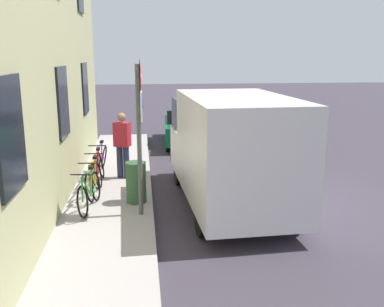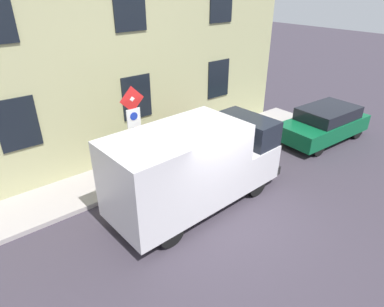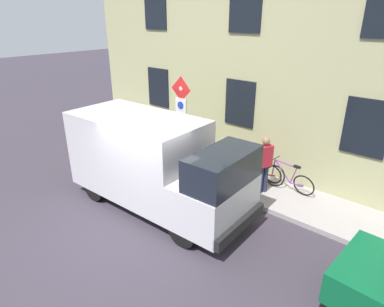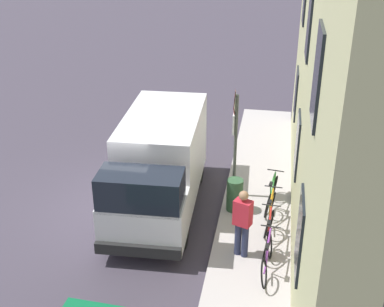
{
  "view_description": "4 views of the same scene",
  "coord_description": "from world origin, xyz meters",
  "px_view_note": "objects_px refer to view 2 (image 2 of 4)",
  "views": [
    {
      "loc": [
        3.08,
        9.46,
        3.33
      ],
      "look_at": [
        1.95,
        -0.24,
        1.08
      ],
      "focal_mm": 40.54,
      "sensor_mm": 36.0,
      "label": 1
    },
    {
      "loc": [
        -5.02,
        5.42,
        5.92
      ],
      "look_at": [
        1.94,
        -0.19,
        1.22
      ],
      "focal_mm": 30.96,
      "sensor_mm": 36.0,
      "label": 2
    },
    {
      "loc": [
        -4.24,
        -5.75,
        5.0
      ],
      "look_at": [
        2.34,
        -0.01,
        1.31
      ],
      "focal_mm": 30.87,
      "sensor_mm": 36.0,
      "label": 3
    },
    {
      "loc": [
        4.16,
        -11.5,
        7.53
      ],
      "look_at": [
        1.92,
        1.21,
        1.28
      ],
      "focal_mm": 47.68,
      "sensor_mm": 36.0,
      "label": 4
    }
  ],
  "objects_px": {
    "delivery_van": "(194,165)",
    "bicycle_orange": "(155,147)",
    "litter_bin": "(156,160)",
    "sign_post_stacked": "(134,123)",
    "bicycle_red": "(176,140)",
    "bicycle_purple": "(194,134)",
    "pedestrian": "(195,129)",
    "parked_hatchback": "(324,123)",
    "bicycle_green": "(133,155)"
  },
  "relations": [
    {
      "from": "litter_bin",
      "to": "sign_post_stacked",
      "type": "bearing_deg",
      "value": 100.06
    },
    {
      "from": "bicycle_red",
      "to": "bicycle_orange",
      "type": "distance_m",
      "value": 0.92
    },
    {
      "from": "bicycle_orange",
      "to": "bicycle_red",
      "type": "bearing_deg",
      "value": -175.39
    },
    {
      "from": "bicycle_purple",
      "to": "litter_bin",
      "type": "relative_size",
      "value": 1.91
    },
    {
      "from": "bicycle_green",
      "to": "litter_bin",
      "type": "bearing_deg",
      "value": 116.35
    },
    {
      "from": "bicycle_purple",
      "to": "litter_bin",
      "type": "distance_m",
      "value": 2.64
    },
    {
      "from": "delivery_van",
      "to": "bicycle_purple",
      "type": "xyz_separation_m",
      "value": [
        3.02,
        -2.49,
        -0.82
      ]
    },
    {
      "from": "parked_hatchback",
      "to": "bicycle_orange",
      "type": "height_order",
      "value": "parked_hatchback"
    },
    {
      "from": "delivery_van",
      "to": "bicycle_purple",
      "type": "distance_m",
      "value": 4.01
    },
    {
      "from": "bicycle_orange",
      "to": "litter_bin",
      "type": "relative_size",
      "value": 1.91
    },
    {
      "from": "sign_post_stacked",
      "to": "parked_hatchback",
      "type": "bearing_deg",
      "value": -102.84
    },
    {
      "from": "bicycle_purple",
      "to": "pedestrian",
      "type": "height_order",
      "value": "pedestrian"
    },
    {
      "from": "bicycle_green",
      "to": "litter_bin",
      "type": "xyz_separation_m",
      "value": [
        -0.97,
        -0.32,
        0.08
      ]
    },
    {
      "from": "litter_bin",
      "to": "delivery_van",
      "type": "bearing_deg",
      "value": 178.88
    },
    {
      "from": "bicycle_purple",
      "to": "pedestrian",
      "type": "xyz_separation_m",
      "value": [
        -0.61,
        0.48,
        0.56
      ]
    },
    {
      "from": "bicycle_red",
      "to": "pedestrian",
      "type": "height_order",
      "value": "pedestrian"
    },
    {
      "from": "bicycle_red",
      "to": "bicycle_orange",
      "type": "relative_size",
      "value": 1.0
    },
    {
      "from": "bicycle_purple",
      "to": "bicycle_orange",
      "type": "height_order",
      "value": "same"
    },
    {
      "from": "bicycle_purple",
      "to": "bicycle_red",
      "type": "relative_size",
      "value": 1.0
    },
    {
      "from": "delivery_van",
      "to": "bicycle_orange",
      "type": "distance_m",
      "value": 3.2
    },
    {
      "from": "delivery_van",
      "to": "bicycle_red",
      "type": "distance_m",
      "value": 3.5
    },
    {
      "from": "bicycle_red",
      "to": "bicycle_green",
      "type": "relative_size",
      "value": 1.0
    },
    {
      "from": "bicycle_orange",
      "to": "litter_bin",
      "type": "bearing_deg",
      "value": 62.62
    },
    {
      "from": "bicycle_purple",
      "to": "litter_bin",
      "type": "bearing_deg",
      "value": 25.82
    },
    {
      "from": "bicycle_orange",
      "to": "pedestrian",
      "type": "relative_size",
      "value": 1.0
    },
    {
      "from": "bicycle_green",
      "to": "delivery_van",
      "type": "bearing_deg",
      "value": 103.44
    },
    {
      "from": "delivery_van",
      "to": "parked_hatchback",
      "type": "distance_m",
      "value": 7.04
    },
    {
      "from": "delivery_van",
      "to": "parked_hatchback",
      "type": "bearing_deg",
      "value": -1.26
    },
    {
      "from": "delivery_van",
      "to": "parked_hatchback",
      "type": "relative_size",
      "value": 1.33
    },
    {
      "from": "sign_post_stacked",
      "to": "bicycle_purple",
      "type": "xyz_separation_m",
      "value": [
        1.11,
        -3.23,
        -1.67
      ]
    },
    {
      "from": "sign_post_stacked",
      "to": "bicycle_orange",
      "type": "relative_size",
      "value": 1.77
    },
    {
      "from": "sign_post_stacked",
      "to": "delivery_van",
      "type": "relative_size",
      "value": 0.56
    },
    {
      "from": "sign_post_stacked",
      "to": "delivery_van",
      "type": "height_order",
      "value": "sign_post_stacked"
    },
    {
      "from": "delivery_van",
      "to": "litter_bin",
      "type": "bearing_deg",
      "value": 86.39
    },
    {
      "from": "bicycle_purple",
      "to": "bicycle_red",
      "type": "height_order",
      "value": "same"
    },
    {
      "from": "parked_hatchback",
      "to": "bicycle_green",
      "type": "relative_size",
      "value": 2.39
    },
    {
      "from": "bicycle_red",
      "to": "bicycle_orange",
      "type": "height_order",
      "value": "same"
    },
    {
      "from": "sign_post_stacked",
      "to": "pedestrian",
      "type": "relative_size",
      "value": 1.76
    },
    {
      "from": "delivery_van",
      "to": "litter_bin",
      "type": "height_order",
      "value": "delivery_van"
    },
    {
      "from": "parked_hatchback",
      "to": "bicycle_purple",
      "type": "distance_m",
      "value": 5.36
    },
    {
      "from": "delivery_van",
      "to": "litter_bin",
      "type": "distance_m",
      "value": 2.19
    },
    {
      "from": "bicycle_purple",
      "to": "bicycle_orange",
      "type": "bearing_deg",
      "value": 4.27
    },
    {
      "from": "bicycle_orange",
      "to": "parked_hatchback",
      "type": "bearing_deg",
      "value": 160.34
    },
    {
      "from": "sign_post_stacked",
      "to": "bicycle_purple",
      "type": "height_order",
      "value": "sign_post_stacked"
    },
    {
      "from": "sign_post_stacked",
      "to": "parked_hatchback",
      "type": "height_order",
      "value": "sign_post_stacked"
    },
    {
      "from": "sign_post_stacked",
      "to": "bicycle_red",
      "type": "relative_size",
      "value": 1.77
    },
    {
      "from": "delivery_van",
      "to": "bicycle_green",
      "type": "distance_m",
      "value": 3.15
    },
    {
      "from": "parked_hatchback",
      "to": "bicycle_orange",
      "type": "xyz_separation_m",
      "value": [
        2.87,
        6.36,
        -0.22
      ]
    },
    {
      "from": "parked_hatchback",
      "to": "bicycle_orange",
      "type": "distance_m",
      "value": 6.99
    },
    {
      "from": "delivery_van",
      "to": "sign_post_stacked",
      "type": "bearing_deg",
      "value": 108.47
    }
  ]
}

